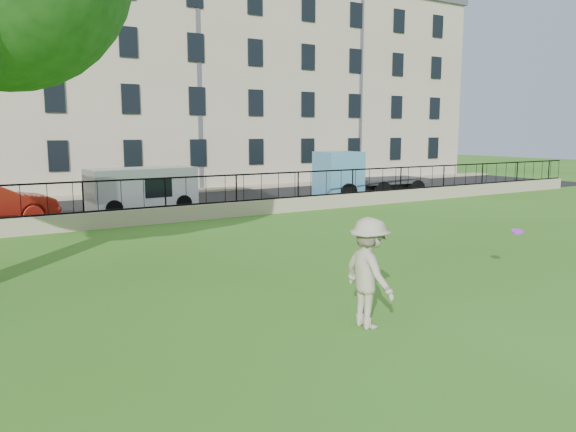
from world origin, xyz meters
TOP-DOWN VIEW (x-y plane):
  - ground at (0.00, 0.00)m, footprint 120.00×120.00m
  - retaining_wall at (0.00, 12.00)m, footprint 50.00×0.40m
  - iron_railing at (0.00, 12.00)m, footprint 50.00×0.05m
  - street at (0.00, 16.70)m, footprint 60.00×9.00m
  - sidewalk at (0.00, 21.90)m, footprint 60.00×1.40m
  - building_row at (0.00, 27.57)m, footprint 56.40×10.40m
  - man at (-0.95, -1.01)m, footprint 0.83×1.32m
  - frisbee at (4.00, -0.38)m, footprint 0.29×0.29m
  - white_van at (0.16, 15.40)m, footprint 4.63×2.06m
  - blue_truck at (12.00, 14.40)m, footprint 5.96×2.60m

SIDE VIEW (x-z plane):
  - ground at x=0.00m, z-range 0.00..0.00m
  - street at x=0.00m, z-range 0.00..0.01m
  - sidewalk at x=0.00m, z-range 0.00..0.12m
  - retaining_wall at x=0.00m, z-range 0.00..0.60m
  - white_van at x=0.16m, z-range 0.00..1.90m
  - man at x=-0.95m, z-range 0.00..1.96m
  - iron_railing at x=0.00m, z-range 0.59..1.72m
  - frisbee at x=4.00m, z-range 1.09..1.22m
  - blue_truck at x=12.00m, z-range 0.00..2.43m
  - building_row at x=0.00m, z-range 0.02..13.82m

